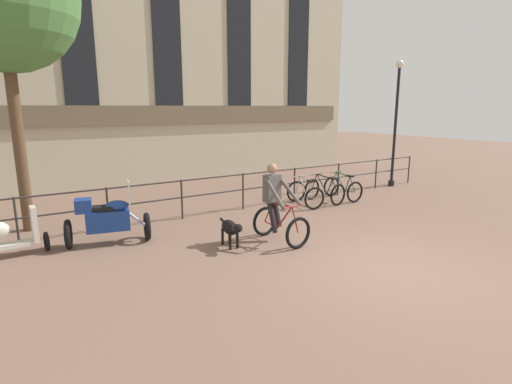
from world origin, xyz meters
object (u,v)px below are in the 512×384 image
at_px(dog, 231,228).
at_px(parked_motorcycle, 107,219).
at_px(parked_bicycle_mid_right, 343,188).
at_px(cyclist_with_bike, 277,207).
at_px(street_lamp, 396,117).
at_px(parked_scooter, 8,235).
at_px(parked_bicycle_mid_left, 325,191).
at_px(parked_bicycle_near_lamp, 305,194).

bearing_deg(dog, parked_motorcycle, 145.36).
bearing_deg(parked_motorcycle, parked_bicycle_mid_right, -74.52).
relative_size(cyclist_with_bike, street_lamp, 0.38).
bearing_deg(parked_bicycle_mid_right, parked_scooter, 1.57).
bearing_deg(parked_bicycle_mid_right, parked_bicycle_mid_left, 0.96).
bearing_deg(parked_bicycle_mid_right, dog, 21.56).
relative_size(parked_motorcycle, parked_bicycle_mid_left, 1.54).
distance_m(cyclist_with_bike, parked_scooter, 5.40).
xyz_separation_m(parked_motorcycle, parked_scooter, (-1.81, 0.25, -0.10)).
height_order(parked_motorcycle, parked_bicycle_mid_right, parked_motorcycle).
xyz_separation_m(parked_bicycle_mid_right, parked_scooter, (-9.12, -0.10, 0.10)).
xyz_separation_m(parked_bicycle_mid_left, parked_bicycle_mid_right, (0.78, -0.00, 0.00)).
xyz_separation_m(cyclist_with_bike, street_lamp, (7.26, 2.73, 1.77)).
distance_m(parked_scooter, street_lamp, 12.46).
bearing_deg(parked_scooter, dog, -117.16).
relative_size(parked_bicycle_near_lamp, street_lamp, 0.27).
relative_size(parked_bicycle_mid_left, parked_bicycle_mid_right, 1.05).
distance_m(cyclist_with_bike, street_lamp, 7.96).
relative_size(dog, parked_bicycle_near_lamp, 0.80).
distance_m(parked_motorcycle, street_lamp, 10.68).
xyz_separation_m(cyclist_with_bike, dog, (-1.07, 0.15, -0.35)).
height_order(parked_motorcycle, street_lamp, street_lamp).
height_order(parked_bicycle_mid_right, street_lamp, street_lamp).
xyz_separation_m(dog, parked_bicycle_near_lamp, (3.64, 1.95, -0.06)).
distance_m(dog, parked_motorcycle, 2.66).
bearing_deg(parked_bicycle_mid_left, parked_bicycle_mid_right, 173.68).
relative_size(dog, parked_bicycle_mid_right, 0.85).
xyz_separation_m(parked_bicycle_near_lamp, parked_bicycle_mid_right, (1.56, -0.00, 0.00)).
bearing_deg(parked_motorcycle, cyclist_with_bike, -106.08).
distance_m(parked_motorcycle, parked_bicycle_mid_left, 6.55).
height_order(dog, street_lamp, street_lamp).
height_order(parked_bicycle_near_lamp, street_lamp, street_lamp).
bearing_deg(parked_bicycle_mid_left, parked_scooter, -5.65).
distance_m(cyclist_with_bike, dog, 1.14).
bearing_deg(parked_bicycle_near_lamp, parked_motorcycle, 12.35).
bearing_deg(parked_bicycle_near_lamp, parked_bicycle_mid_right, -171.11).
bearing_deg(parked_bicycle_mid_left, parked_bicycle_near_lamp, -6.32).
distance_m(parked_bicycle_mid_right, parked_scooter, 9.13).
bearing_deg(street_lamp, parked_bicycle_mid_right, -168.80).
height_order(dog, parked_bicycle_mid_right, parked_bicycle_mid_right).
distance_m(parked_motorcycle, parked_bicycle_mid_right, 7.33).
xyz_separation_m(parked_bicycle_near_lamp, parked_scooter, (-7.56, -0.10, 0.10)).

